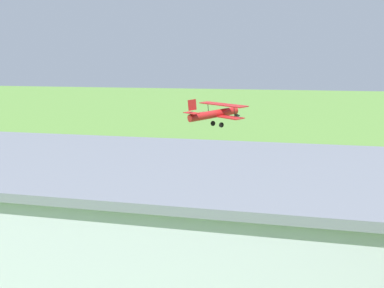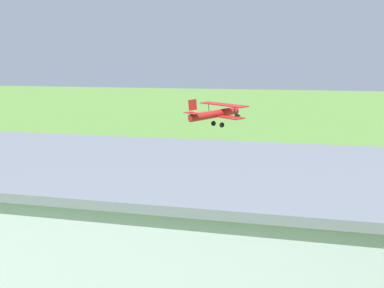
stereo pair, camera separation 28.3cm
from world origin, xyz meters
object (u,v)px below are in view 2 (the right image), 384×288
object	(u,v)px
car_orange	(17,185)
person_beside_truck	(272,195)
hangar	(60,224)
person_watching_takeoff	(96,186)
biplane	(216,113)
person_near_hangar_door	(82,185)
person_at_fence_line	(112,184)
person_walking_on_apron	(306,206)
car_green	(374,227)

from	to	relation	value
car_orange	person_beside_truck	distance (m)	23.93
hangar	person_watching_takeoff	world-z (taller)	hangar
biplane	person_near_hangar_door	world-z (taller)	biplane
person_near_hangar_door	person_watching_takeoff	bearing A→B (deg)	-169.90
person_near_hangar_door	person_at_fence_line	size ratio (longest dim) A/B	1.12
car_orange	person_walking_on_apron	distance (m)	26.73
car_green	person_watching_takeoff	bearing A→B (deg)	-9.81
car_green	person_watching_takeoff	size ratio (longest dim) A/B	2.85
hangar	biplane	distance (m)	36.98
hangar	car_green	size ratio (longest dim) A/B	7.80
person_walking_on_apron	hangar	bearing A→B (deg)	56.85
person_at_fence_line	person_beside_truck	xyz separation A→B (m)	(-15.37, -0.85, 0.03)
biplane	person_beside_truck	bearing A→B (deg)	120.61
hangar	person_walking_on_apron	world-z (taller)	hangar
car_green	person_at_fence_line	size ratio (longest dim) A/B	2.97
person_beside_truck	car_orange	bearing A→B (deg)	10.84
biplane	person_walking_on_apron	size ratio (longest dim) A/B	4.60
biplane	person_walking_on_apron	bearing A→B (deg)	123.58
car_green	person_walking_on_apron	bearing A→B (deg)	-34.54
person_beside_truck	person_walking_on_apron	bearing A→B (deg)	136.74
biplane	person_near_hangar_door	size ratio (longest dim) A/B	4.59
person_at_fence_line	person_beside_truck	world-z (taller)	person_beside_truck
person_at_fence_line	person_watching_takeoff	xyz separation A→B (m)	(0.96, 1.36, 0.04)
hangar	car_green	distance (m)	21.61
person_walking_on_apron	car_orange	bearing A→B (deg)	3.23
hangar	person_at_fence_line	distance (m)	20.97
hangar	car_green	xyz separation A→B (m)	(-16.34, -13.85, -2.90)
hangar	person_watching_takeoff	distance (m)	20.08
person_beside_truck	hangar	bearing A→B (deg)	68.19
biplane	car_green	size ratio (longest dim) A/B	1.72
car_orange	person_walking_on_apron	world-z (taller)	person_walking_on_apron
car_green	person_watching_takeoff	distance (m)	24.91
person_walking_on_apron	person_watching_takeoff	world-z (taller)	person_walking_on_apron
car_green	person_walking_on_apron	xyz separation A→B (m)	(5.03, -3.46, 0.05)
hangar	car_orange	size ratio (longest dim) A/B	8.76
person_watching_takeoff	car_orange	bearing A→B (deg)	17.69
car_green	car_orange	size ratio (longest dim) A/B	1.12
car_orange	person_near_hangar_door	bearing A→B (deg)	-160.62
hangar	car_green	bearing A→B (deg)	-139.70
person_watching_takeoff	person_at_fence_line	bearing A→B (deg)	-125.08
person_at_fence_line	person_watching_takeoff	bearing A→B (deg)	54.92
person_near_hangar_door	person_watching_takeoff	distance (m)	1.38
person_walking_on_apron	person_at_fence_line	world-z (taller)	person_walking_on_apron
car_green	hangar	bearing A→B (deg)	40.30
person_near_hangar_door	hangar	bearing A→B (deg)	118.18
person_watching_takeoff	hangar	bearing A→B (deg)	114.39
biplane	person_beside_truck	xyz separation A→B (m)	(-9.79, 16.55, -5.45)
car_green	car_orange	xyz separation A→B (m)	(31.72, -1.95, 0.05)
biplane	person_near_hangar_door	xyz separation A→B (m)	(7.90, 19.01, -5.37)
hangar	person_watching_takeoff	xyz separation A→B (m)	(8.21, -18.09, -2.90)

